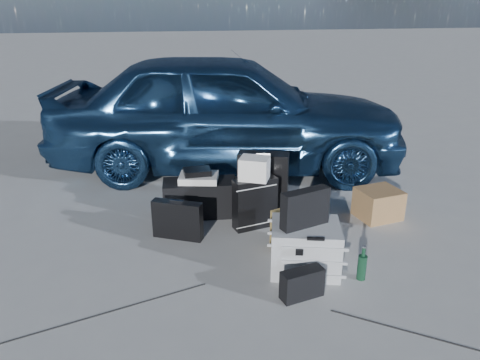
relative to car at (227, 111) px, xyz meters
The scene contains 15 objects.
ground 2.72m from the car, 88.89° to the right, with size 60.00×60.00×0.00m, color #A4A4A0.
car is the anchor object (origin of this frame).
pelican_case 2.81m from the car, 84.37° to the right, with size 0.58×0.47×0.42m, color #B0B3B6.
laptop_bag 2.76m from the car, 84.77° to the right, with size 0.43×0.11×0.32m, color black.
briefcase 2.21m from the car, 111.68° to the right, with size 0.49×0.11×0.38m, color black.
suitcase_left 1.64m from the car, 84.54° to the right, with size 0.53×0.19×0.69m, color black.
suitcase_right 1.95m from the car, 89.90° to the right, with size 0.44×0.16×0.53m, color black.
white_carton 1.88m from the car, 90.19° to the right, with size 0.28×0.22×0.22m, color white.
duffel_bag 1.68m from the car, 109.29° to the right, with size 0.78×0.33×0.39m, color black.
flat_box_white 1.61m from the car, 109.64° to the right, with size 0.40×0.30×0.07m, color white.
flat_box_black 1.59m from the car, 110.25° to the right, with size 0.28×0.20×0.06m, color black.
kraft_bag 2.41m from the car, 84.52° to the right, with size 0.28×0.17×0.37m, color olive.
cardboard_box 2.40m from the car, 54.38° to the right, with size 0.42×0.37×0.32m, color olive.
messenger_bag 3.21m from the car, 87.67° to the right, with size 0.34×0.13×0.24m, color black.
green_bottle 3.12m from the car, 76.84° to the right, with size 0.08×0.08×0.30m, color #10311E.
Camera 1 is at (-0.93, -3.52, 2.22)m, focal length 35.00 mm.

